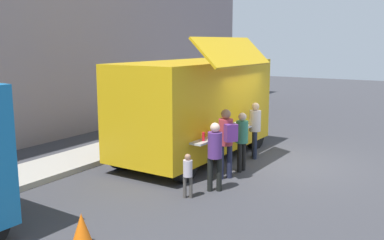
# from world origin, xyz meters

# --- Properties ---
(ground_plane) EXTENTS (60.00, 60.00, 0.00)m
(ground_plane) POSITION_xyz_m (0.00, 0.00, 0.00)
(ground_plane) COLOR #38383D
(curb_strip) EXTENTS (28.00, 1.60, 0.15)m
(curb_strip) POSITION_xyz_m (-4.77, 5.15, 0.07)
(curb_strip) COLOR #9E998E
(curb_strip) RESTS_ON ground
(food_truck_main) EXTENTS (5.59, 3.16, 3.54)m
(food_truck_main) POSITION_xyz_m (-0.76, 2.53, 1.57)
(food_truck_main) COLOR gold
(food_truck_main) RESTS_ON ground
(traffic_cone_orange) EXTENTS (0.36, 0.36, 0.55)m
(traffic_cone_orange) POSITION_xyz_m (-6.60, 1.25, 0.28)
(traffic_cone_orange) COLOR orange
(traffic_cone_orange) RESTS_ON ground
(trash_bin) EXTENTS (0.60, 0.60, 0.96)m
(trash_bin) POSITION_xyz_m (2.79, 4.85, 0.48)
(trash_bin) COLOR #2B6336
(trash_bin) RESTS_ON ground
(customer_front_ordering) EXTENTS (0.33, 0.32, 1.59)m
(customer_front_ordering) POSITION_xyz_m (-1.31, 0.75, 0.95)
(customer_front_ordering) COLOR black
(customer_front_ordering) RESTS_ON ground
(customer_mid_with_backpack) EXTENTS (0.52, 0.57, 1.78)m
(customer_mid_with_backpack) POSITION_xyz_m (-2.12, 0.80, 1.09)
(customer_mid_with_backpack) COLOR #1F2239
(customer_mid_with_backpack) RESTS_ON ground
(customer_rear_waiting) EXTENTS (0.33, 0.33, 1.61)m
(customer_rear_waiting) POSITION_xyz_m (-3.06, 0.61, 0.96)
(customer_rear_waiting) COLOR black
(customer_rear_waiting) RESTS_ON ground
(customer_extra_browsing) EXTENTS (0.34, 0.34, 1.67)m
(customer_extra_browsing) POSITION_xyz_m (0.11, 1.00, 1.00)
(customer_extra_browsing) COLOR #1D2335
(customer_extra_browsing) RESTS_ON ground
(child_near_queue) EXTENTS (0.21, 0.21, 1.01)m
(child_near_queue) POSITION_xyz_m (-3.77, 0.89, 0.60)
(child_near_queue) COLOR #4D4842
(child_near_queue) RESTS_ON ground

